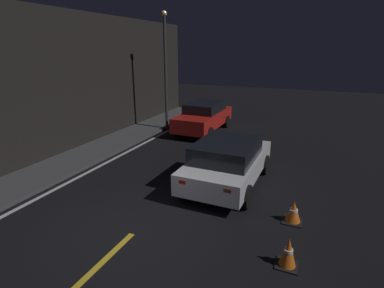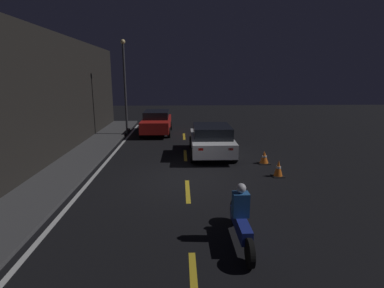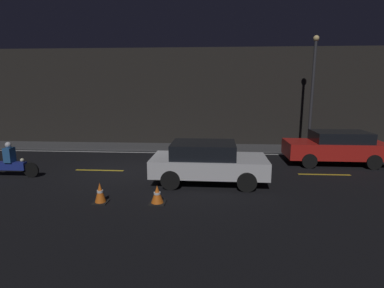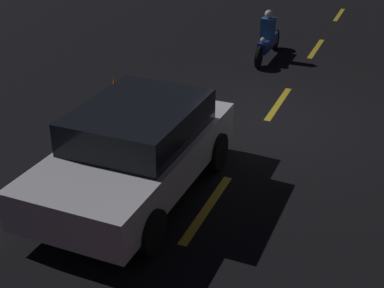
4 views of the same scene
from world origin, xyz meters
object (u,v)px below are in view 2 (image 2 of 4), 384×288
(motorcycle, at_px, (241,219))
(traffic_cone_near, at_px, (278,169))
(taxi_red, at_px, (157,122))
(traffic_cone_mid, at_px, (264,157))
(street_lamp, at_px, (125,83))
(sedan_white, at_px, (211,139))

(motorcycle, bearing_deg, traffic_cone_near, -27.72)
(taxi_red, bearing_deg, traffic_cone_near, 30.82)
(traffic_cone_near, height_order, traffic_cone_mid, traffic_cone_near)
(traffic_cone_near, distance_m, street_lamp, 11.09)
(sedan_white, height_order, motorcycle, sedan_white)
(motorcycle, distance_m, street_lamp, 13.64)
(taxi_red, relative_size, traffic_cone_near, 6.86)
(sedan_white, distance_m, street_lamp, 7.34)
(street_lamp, bearing_deg, motorcycle, -159.58)
(motorcycle, height_order, street_lamp, street_lamp)
(traffic_cone_mid, bearing_deg, street_lamp, 47.03)
(taxi_red, height_order, traffic_cone_mid, taxi_red)
(taxi_red, xyz_separation_m, traffic_cone_near, (-8.73, -5.15, -0.48))
(sedan_white, xyz_separation_m, traffic_cone_mid, (-1.43, -2.12, -0.51))
(sedan_white, distance_m, taxi_red, 6.35)
(street_lamp, bearing_deg, traffic_cone_near, -139.39)
(sedan_white, bearing_deg, traffic_cone_mid, -123.23)
(sedan_white, bearing_deg, street_lamp, 44.47)
(traffic_cone_near, xyz_separation_m, traffic_cone_mid, (1.69, 0.06, -0.03))
(traffic_cone_near, bearing_deg, taxi_red, 30.54)
(taxi_red, relative_size, traffic_cone_mid, 7.69)
(traffic_cone_mid, bearing_deg, traffic_cone_near, -177.98)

